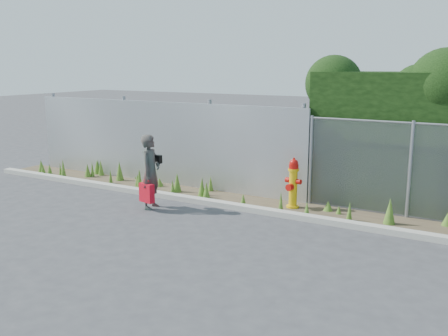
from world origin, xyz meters
The scene contains 8 objects.
ground centered at (0.00, 0.00, 0.00)m, with size 80.00×80.00×0.00m, color #39393C.
curb centered at (0.00, 1.80, 0.06)m, with size 16.00×0.22×0.12m, color #A3A093.
weed_strip centered at (-0.60, 2.41, 0.15)m, with size 16.00×1.30×0.55m.
corrugated_fence centered at (-3.25, 3.01, 1.10)m, with size 8.50×0.21×2.30m.
fire_hydrant centered at (0.85, 2.49, 0.56)m, with size 0.39×0.35×1.15m.
woman centered at (-1.91, 0.94, 0.83)m, with size 0.61×0.40×1.66m, color #0D574B.
red_tote_bag centered at (-1.88, 0.75, 0.40)m, with size 0.38×0.14×0.49m.
black_shoulder_bag centered at (-1.91, 1.16, 1.08)m, with size 0.25×0.10×0.19m.
Camera 1 is at (4.85, -7.62, 3.17)m, focal length 40.00 mm.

